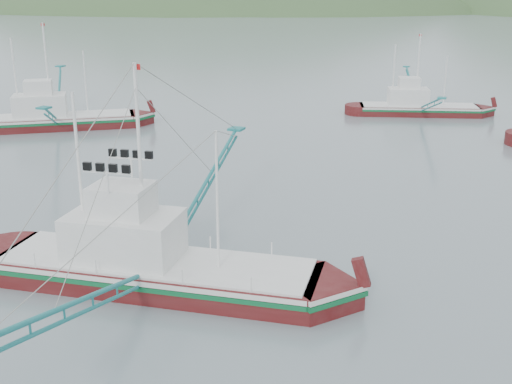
% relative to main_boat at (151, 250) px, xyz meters
% --- Properties ---
extents(ground, '(1200.00, 1200.00, 0.00)m').
position_rel_main_boat_xyz_m(ground, '(2.85, 1.38, -1.96)').
color(ground, slate).
rests_on(ground, ground).
extents(main_boat, '(17.23, 30.29, 12.32)m').
position_rel_main_boat_xyz_m(main_boat, '(0.00, 0.00, 0.00)').
color(main_boat, '#470B0C').
rests_on(main_boat, ground).
extents(bg_boat_far, '(14.33, 24.49, 10.16)m').
position_rel_main_boat_xyz_m(bg_boat_far, '(6.23, 51.20, -0.03)').
color(bg_boat_far, '#470B0C').
rests_on(bg_boat_far, ground).
extents(bg_boat_left, '(21.62, 26.41, 11.94)m').
position_rel_main_boat_xyz_m(bg_boat_left, '(-29.02, 29.34, 0.58)').
color(bg_boat_left, '#470B0C').
rests_on(bg_boat_left, ground).
extents(headland_left, '(448.00, 308.00, 210.00)m').
position_rel_main_boat_xyz_m(headland_left, '(-177.15, 361.38, -1.96)').
color(headland_left, '#38562C').
rests_on(headland_left, ground).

